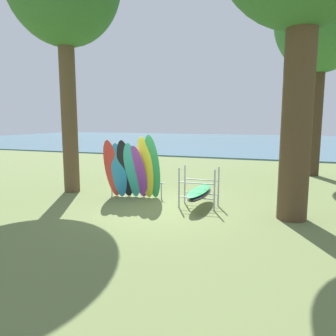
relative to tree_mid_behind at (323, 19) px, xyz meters
name	(u,v)px	position (x,y,z in m)	size (l,w,h in m)	color
ground_plane	(157,208)	(-4.93, -8.03, -7.20)	(80.00, 80.00, 0.00)	olive
lake_water	(254,142)	(-4.93, 23.26, -7.15)	(80.00, 36.00, 0.10)	#477084
tree_mid_behind	(323,19)	(0.00, 0.00, 0.00)	(4.26, 4.26, 9.74)	#42301E
leaning_board_pile	(132,170)	(-6.09, -7.34, -6.19)	(2.00, 1.12, 2.23)	red
board_storage_rack	(200,192)	(-3.72, -7.50, -6.73)	(1.15, 2.13, 1.25)	#9EA0A5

